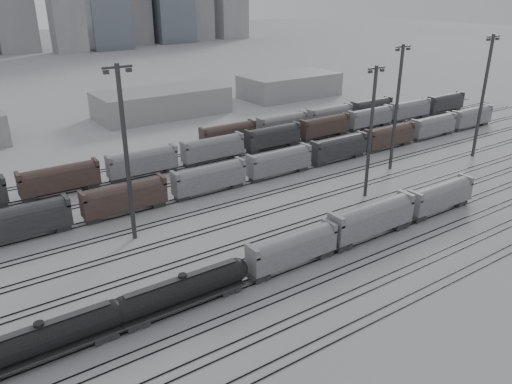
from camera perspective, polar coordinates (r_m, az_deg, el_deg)
ground at (r=80.15m, az=11.90°, el=-5.97°), size 900.00×900.00×0.00m
tracks at (r=91.56m, az=4.10°, el=-1.69°), size 220.00×71.50×0.16m
tank_car_a at (r=60.01m, az=-23.28°, el=-15.23°), size 18.84×3.14×4.66m
tank_car_b at (r=63.78m, az=-8.29°, el=-10.96°), size 18.70×3.12×4.62m
hopper_car_a at (r=71.41m, az=4.21°, el=-6.33°), size 14.49×2.88×5.18m
hopper_car_b at (r=81.16m, az=13.09°, el=-2.85°), size 16.30×3.24×5.83m
hopper_car_c at (r=93.96m, az=20.32°, el=-0.35°), size 14.77×2.93×5.28m
light_mast_b at (r=77.39m, az=-14.65°, el=4.52°), size 4.41×0.71×27.54m
light_mast_c at (r=94.33m, az=12.99°, el=6.94°), size 3.95×0.63×24.71m
light_mast_d at (r=110.58m, az=15.79°, el=9.50°), size 4.27×0.68×26.70m
light_mast_e at (r=125.90m, az=24.54°, el=10.15°), size 4.46×0.71×27.88m
bg_string_near at (r=105.75m, az=2.68°, el=3.34°), size 151.00×3.00×5.60m
bg_string_mid at (r=123.65m, az=1.93°, el=6.23°), size 151.00×3.00×5.60m
bg_string_far at (r=140.19m, az=5.81°, el=8.10°), size 66.00×3.00×5.60m
warehouse_mid at (r=159.13m, az=-10.68°, el=10.03°), size 40.00×18.00×8.00m
warehouse_right at (r=184.58m, az=3.87°, el=12.07°), size 35.00×18.00×8.00m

